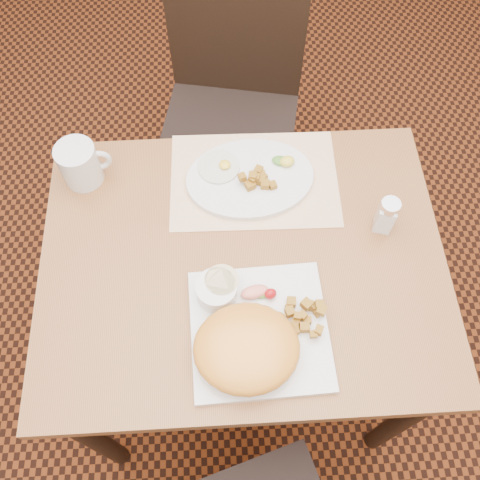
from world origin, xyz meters
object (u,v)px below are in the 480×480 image
table (243,279)px  salt_shaker (386,215)px  plate_oval (250,179)px  chair_far (232,96)px  coffee_mug (80,164)px  plate_square (259,330)px

table → salt_shaker: salt_shaker is taller
table → plate_oval: size_ratio=2.96×
plate_oval → salt_shaker: 0.33m
chair_far → coffee_mug: chair_far is taller
chair_far → plate_square: bearing=102.4°
table → coffee_mug: bearing=146.5°
plate_oval → coffee_mug: bearing=175.1°
chair_far → coffee_mug: (-0.37, -0.44, 0.26)m
table → plate_oval: (0.03, 0.21, 0.12)m
salt_shaker → coffee_mug: 0.71m
table → salt_shaker: (0.32, 0.07, 0.16)m
plate_oval → coffee_mug: size_ratio=2.47×
plate_square → coffee_mug: (-0.39, 0.41, 0.05)m
chair_far → coffee_mug: size_ratio=7.88×
plate_square → table: bearing=97.9°
chair_far → salt_shaker: 0.74m
plate_square → salt_shaker: bearing=38.2°
plate_oval → salt_shaker: salt_shaker is taller
coffee_mug → plate_square: bearing=-46.6°
table → chair_far: chair_far is taller
table → plate_square: plate_square is taller
chair_far → plate_oval: (0.02, -0.47, 0.22)m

